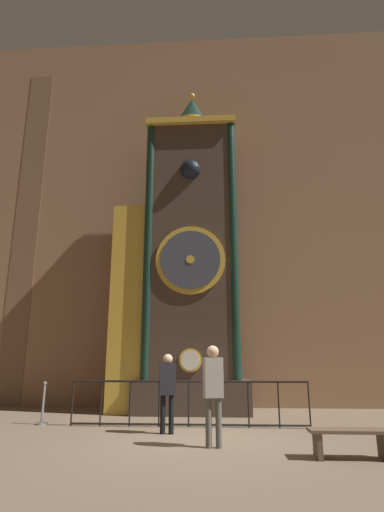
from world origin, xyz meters
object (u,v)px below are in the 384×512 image
visitor_near (167,385)px  visitor_far (213,384)px  clock_tower (182,262)px  stanchion_post (43,410)px  visitor_bench (350,438)px

visitor_near → visitor_far: 1.61m
clock_tower → visitor_far: clock_tower is taller
visitor_near → stanchion_post: 3.36m
clock_tower → visitor_far: 5.72m
visitor_far → visitor_near: bearing=113.7°
visitor_far → visitor_bench: 2.38m
visitor_near → stanchion_post: (-3.13, 1.03, -0.66)m
visitor_near → clock_tower: bearing=78.9°
visitor_far → visitor_bench: size_ratio=1.38×
clock_tower → visitor_far: bearing=-77.7°
clock_tower → visitor_near: bearing=-90.2°
visitor_far → clock_tower: bearing=87.9°
visitor_far → stanchion_post: size_ratio=1.80×
clock_tower → stanchion_post: bearing=-144.9°
stanchion_post → visitor_far: bearing=-29.1°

